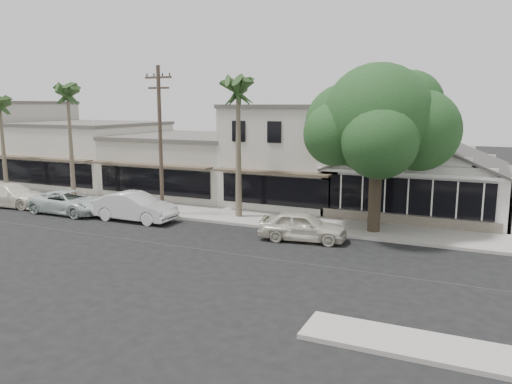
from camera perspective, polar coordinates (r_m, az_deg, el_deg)
The scene contains 14 objects.
ground at distance 22.39m, azimuth 0.84°, elevation -7.56°, with size 140.00×140.00×0.00m, color black.
sidewalk_north at distance 31.79m, azimuth -7.52°, elevation -2.22°, with size 90.00×3.50×0.15m, color #9E9991.
corner_shop at distance 32.50m, azimuth 18.02°, elevation 2.19°, with size 10.40×8.60×5.10m.
row_building_near at distance 35.19m, azimuth 5.21°, elevation 4.24°, with size 8.00×10.00×6.50m, color silver.
row_building_midnear at distance 39.20m, azimuth -7.35°, elevation 3.09°, with size 10.00×10.00×4.20m, color #B6B2A4.
row_building_midfar at distance 45.55m, azimuth -18.70°, elevation 4.11°, with size 11.00×10.00×5.00m, color silver.
utility_pole at distance 30.41m, azimuth -10.89°, elevation 6.11°, with size 1.80×0.24×9.00m.
car_0 at distance 25.11m, azimuth 5.36°, elevation -3.89°, with size 1.76×4.38×1.49m, color beige.
car_1 at distance 30.05m, azimuth -13.68°, elevation -1.66°, with size 1.77×5.07×1.67m, color silver.
car_2 at distance 33.28m, azimuth -20.58°, elevation -1.10°, with size 2.39×5.18×1.44m, color silver.
car_3 at distance 37.12m, azimuth -26.16°, elevation -0.33°, with size 2.13×5.24×1.52m, color white.
shade_tree at distance 26.65m, azimuth 13.71°, elevation 7.71°, with size 7.97×7.21×8.85m.
palm_east at distance 29.18m, azimuth -2.07°, elevation 11.51°, with size 3.47×3.47×8.78m.
palm_mid at distance 36.22m, azimuth -20.74°, elevation 10.31°, with size 2.69×2.69×8.53m.
Camera 1 is at (8.54, -19.56, 6.75)m, focal length 35.00 mm.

